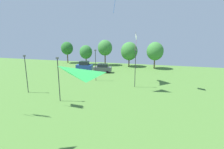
% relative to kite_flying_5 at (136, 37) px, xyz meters
% --- Properties ---
extents(kite_flying_5, '(0.50, 1.65, 3.43)m').
position_rel_kite_flying_5_xyz_m(kite_flying_5, '(0.00, 0.00, 0.00)').
color(kite_flying_5, white).
extents(kite_flying_7, '(2.48, 2.45, 0.18)m').
position_rel_kite_flying_5_xyz_m(kite_flying_7, '(3.27, -29.47, -1.66)').
color(kite_flying_7, green).
extents(parked_car_leftmost, '(4.28, 2.37, 2.62)m').
position_rel_kite_flying_5_xyz_m(parked_car_leftmost, '(-14.32, 6.05, -7.75)').
color(parked_car_leftmost, '#234299').
rests_on(parked_car_leftmost, ground).
extents(parked_car_second_from_left, '(4.64, 2.52, 2.22)m').
position_rel_kite_flying_5_xyz_m(parked_car_second_from_left, '(-9.07, 5.62, -7.92)').
color(parked_car_second_from_left, '#4C5156').
rests_on(parked_car_second_from_left, ground).
extents(light_post_0, '(0.36, 0.20, 6.41)m').
position_rel_kite_flying_5_xyz_m(light_post_0, '(-8.65, -14.59, -5.42)').
color(light_post_0, '#2D2D33').
rests_on(light_post_0, ground).
extents(light_post_1, '(0.36, 0.20, 6.25)m').
position_rel_kite_flying_5_xyz_m(light_post_1, '(-15.90, -12.68, -5.49)').
color(light_post_1, '#2D2D33').
rests_on(light_post_1, ground).
extents(light_post_2, '(0.36, 0.20, 6.95)m').
position_rel_kite_flying_5_xyz_m(light_post_2, '(0.72, -4.71, -5.14)').
color(light_post_2, '#2D2D33').
rests_on(light_post_2, ground).
extents(light_post_3, '(0.36, 0.20, 6.47)m').
position_rel_kite_flying_5_xyz_m(light_post_3, '(-7.81, -2.36, -5.38)').
color(light_post_3, '#2D2D33').
rests_on(light_post_3, ground).
extents(treeline_tree_0, '(3.92, 3.92, 7.11)m').
position_rel_kite_flying_5_xyz_m(treeline_tree_0, '(-25.53, 16.98, -4.09)').
color(treeline_tree_0, brown).
rests_on(treeline_tree_0, ground).
extents(treeline_tree_1, '(3.96, 3.96, 6.19)m').
position_rel_kite_flying_5_xyz_m(treeline_tree_1, '(-18.11, 15.67, -5.02)').
color(treeline_tree_1, brown).
rests_on(treeline_tree_1, ground).
extents(treeline_tree_2, '(4.43, 4.43, 7.88)m').
position_rel_kite_flying_5_xyz_m(treeline_tree_2, '(-11.90, 16.28, -3.60)').
color(treeline_tree_2, brown).
rests_on(treeline_tree_2, ground).
extents(treeline_tree_3, '(4.94, 4.94, 7.32)m').
position_rel_kite_flying_5_xyz_m(treeline_tree_3, '(-4.25, 16.05, -4.43)').
color(treeline_tree_3, brown).
rests_on(treeline_tree_3, ground).
extents(treeline_tree_4, '(4.65, 4.65, 7.45)m').
position_rel_kite_flying_5_xyz_m(treeline_tree_4, '(3.28, 14.77, -4.14)').
color(treeline_tree_4, brown).
rests_on(treeline_tree_4, ground).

